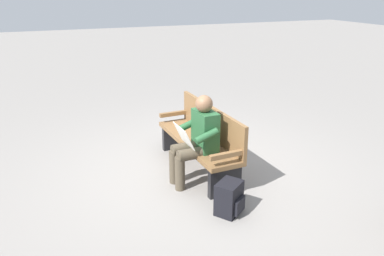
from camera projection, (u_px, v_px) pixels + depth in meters
ground_plane at (197, 168)px, 5.40m from camera, size 40.00×40.00×0.00m
bench_near at (202, 138)px, 5.27m from camera, size 1.82×0.55×0.90m
person_seated at (197, 138)px, 4.83m from camera, size 0.58×0.58×1.18m
backpack at (229, 198)px, 4.28m from camera, size 0.37×0.38×0.39m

